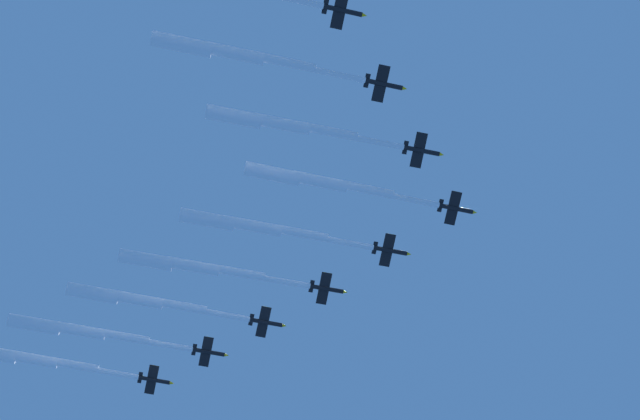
# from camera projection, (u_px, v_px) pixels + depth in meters

# --- Properties ---
(jet_lead) EXTENTS (8.83, 58.42, 4.56)m
(jet_lead) POSITION_uv_depth(u_px,v_px,m) (320.00, 182.00, 235.93)
(jet_lead) COLOR black
(jet_port_inner) EXTENTS (8.02, 58.66, 4.53)m
(jet_port_inner) POSITION_uv_depth(u_px,v_px,m) (254.00, 227.00, 240.50)
(jet_port_inner) COLOR black
(jet_starboard_inner) EXTENTS (7.94, 57.00, 4.57)m
(jet_starboard_inner) POSITION_uv_depth(u_px,v_px,m) (282.00, 125.00, 226.15)
(jet_starboard_inner) COLOR black
(jet_port_mid) EXTENTS (7.96, 58.74, 4.55)m
(jet_port_mid) POSITION_uv_depth(u_px,v_px,m) (192.00, 267.00, 245.72)
(jet_port_mid) COLOR black
(jet_starboard_mid) EXTENTS (8.48, 58.55, 4.53)m
(jet_starboard_mid) POSITION_uv_depth(u_px,v_px,m) (234.00, 54.00, 217.18)
(jet_starboard_mid) COLOR black
(jet_port_outer) EXTENTS (8.58, 57.63, 4.49)m
(jet_port_outer) POSITION_uv_depth(u_px,v_px,m) (137.00, 300.00, 251.79)
(jet_port_outer) COLOR black
(jet_trail_port) EXTENTS (8.32, 58.99, 4.52)m
(jet_trail_port) POSITION_uv_depth(u_px,v_px,m) (79.00, 331.00, 258.83)
(jet_trail_port) COLOR black
(jet_tail_end) EXTENTS (8.85, 56.30, 4.57)m
(jet_tail_end) POSITION_uv_depth(u_px,v_px,m) (34.00, 360.00, 265.90)
(jet_tail_end) COLOR black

